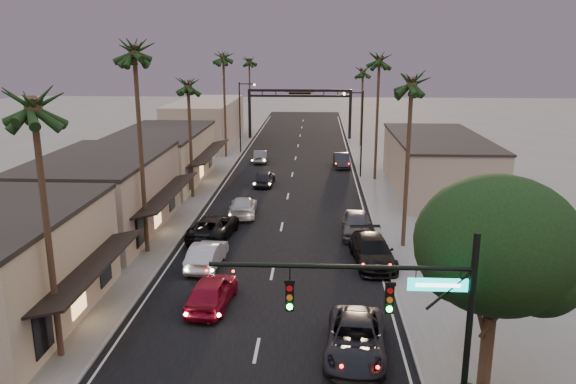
# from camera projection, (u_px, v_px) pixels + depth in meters

# --- Properties ---
(ground) EXTENTS (200.00, 200.00, 0.00)m
(ground) POSITION_uv_depth(u_px,v_px,m) (290.00, 188.00, 54.42)
(ground) COLOR slate
(ground) RESTS_ON ground
(road) EXTENTS (14.00, 120.00, 0.02)m
(road) POSITION_uv_depth(u_px,v_px,m) (292.00, 177.00, 59.25)
(road) COLOR black
(road) RESTS_ON ground
(sidewalk_left) EXTENTS (5.00, 92.00, 0.12)m
(sidewalk_left) POSITION_uv_depth(u_px,v_px,m) (215.00, 162.00, 66.49)
(sidewalk_left) COLOR slate
(sidewalk_left) RESTS_ON ground
(sidewalk_right) EXTENTS (5.00, 92.00, 0.12)m
(sidewalk_right) POSITION_uv_depth(u_px,v_px,m) (376.00, 164.00, 65.52)
(sidewalk_right) COLOR slate
(sidewalk_right) RESTS_ON ground
(storefront_mid) EXTENTS (8.00, 14.00, 5.50)m
(storefront_mid) POSITION_uv_depth(u_px,v_px,m) (102.00, 197.00, 40.86)
(storefront_mid) COLOR gray
(storefront_mid) RESTS_ON ground
(storefront_far) EXTENTS (8.00, 16.00, 5.00)m
(storefront_far) POSITION_uv_depth(u_px,v_px,m) (162.00, 158.00, 56.38)
(storefront_far) COLOR tan
(storefront_far) RESTS_ON ground
(storefront_dist) EXTENTS (8.00, 20.00, 6.00)m
(storefront_dist) POSITION_uv_depth(u_px,v_px,m) (206.00, 122.00, 78.48)
(storefront_dist) COLOR gray
(storefront_dist) RESTS_ON ground
(building_right) EXTENTS (8.00, 18.00, 5.00)m
(building_right) POSITION_uv_depth(u_px,v_px,m) (437.00, 165.00, 53.08)
(building_right) COLOR gray
(building_right) RESTS_ON ground
(traffic_signal) EXTENTS (8.51, 0.22, 7.80)m
(traffic_signal) POSITION_uv_depth(u_px,v_px,m) (410.00, 312.00, 18.07)
(traffic_signal) COLOR black
(traffic_signal) RESTS_ON ground
(corner_tree) EXTENTS (6.20, 6.20, 8.80)m
(corner_tree) POSITION_uv_depth(u_px,v_px,m) (499.00, 250.00, 20.98)
(corner_tree) COLOR #38281C
(corner_tree) RESTS_ON ground
(arch) EXTENTS (15.20, 0.40, 7.27)m
(arch) POSITION_uv_depth(u_px,v_px,m) (300.00, 101.00, 82.01)
(arch) COLOR black
(arch) RESTS_ON ground
(streetlight_right) EXTENTS (2.13, 0.30, 9.00)m
(streetlight_right) POSITION_uv_depth(u_px,v_px,m) (359.00, 127.00, 57.56)
(streetlight_right) COLOR black
(streetlight_right) RESTS_ON ground
(streetlight_left) EXTENTS (2.13, 0.30, 9.00)m
(streetlight_left) POSITION_uv_depth(u_px,v_px,m) (242.00, 112.00, 70.82)
(streetlight_left) COLOR black
(streetlight_left) RESTS_ON ground
(palm_la) EXTENTS (3.20, 3.20, 13.20)m
(palm_la) POSITION_uv_depth(u_px,v_px,m) (32.00, 97.00, 22.02)
(palm_la) COLOR #38281C
(palm_la) RESTS_ON ground
(palm_lb) EXTENTS (3.20, 3.20, 15.20)m
(palm_lb) POSITION_uv_depth(u_px,v_px,m) (134.00, 46.00, 34.09)
(palm_lb) COLOR #38281C
(palm_lb) RESTS_ON ground
(palm_lc) EXTENTS (3.20, 3.20, 12.20)m
(palm_lc) POSITION_uv_depth(u_px,v_px,m) (188.00, 81.00, 48.35)
(palm_lc) COLOR #38281C
(palm_lc) RESTS_ON ground
(palm_ld) EXTENTS (3.20, 3.20, 14.20)m
(palm_ld) POSITION_uv_depth(u_px,v_px,m) (223.00, 54.00, 66.22)
(palm_ld) COLOR #38281C
(palm_ld) RESTS_ON ground
(palm_ra) EXTENTS (3.20, 3.20, 13.20)m
(palm_ra) POSITION_uv_depth(u_px,v_px,m) (412.00, 77.00, 35.64)
(palm_ra) COLOR #38281C
(palm_ra) RESTS_ON ground
(palm_rb) EXTENTS (3.20, 3.20, 14.20)m
(palm_rb) POSITION_uv_depth(u_px,v_px,m) (380.00, 56.00, 54.72)
(palm_rb) COLOR #38281C
(palm_rb) RESTS_ON ground
(palm_rc) EXTENTS (3.20, 3.20, 12.20)m
(palm_rc) POSITION_uv_depth(u_px,v_px,m) (363.00, 69.00, 74.54)
(palm_rc) COLOR #38281C
(palm_rc) RESTS_ON ground
(palm_far) EXTENTS (3.20, 3.20, 13.20)m
(palm_far) POSITION_uv_depth(u_px,v_px,m) (249.00, 59.00, 88.67)
(palm_far) COLOR #38281C
(palm_far) RESTS_ON ground
(oncoming_red) EXTENTS (2.42, 5.08, 1.68)m
(oncoming_red) POSITION_uv_depth(u_px,v_px,m) (212.00, 291.00, 29.58)
(oncoming_red) COLOR maroon
(oncoming_red) RESTS_ON ground
(oncoming_pickup) EXTENTS (3.31, 6.13, 1.63)m
(oncoming_pickup) POSITION_uv_depth(u_px,v_px,m) (214.00, 226.00, 40.31)
(oncoming_pickup) COLOR black
(oncoming_pickup) RESTS_ON ground
(oncoming_silver) EXTENTS (2.00, 4.91, 1.58)m
(oncoming_silver) POSITION_uv_depth(u_px,v_px,m) (207.00, 254.00, 34.97)
(oncoming_silver) COLOR #AEAFB4
(oncoming_silver) RESTS_ON ground
(oncoming_white) EXTENTS (2.43, 5.29, 1.50)m
(oncoming_white) POSITION_uv_depth(u_px,v_px,m) (243.00, 206.00, 45.57)
(oncoming_white) COLOR #B4B4B4
(oncoming_white) RESTS_ON ground
(oncoming_dgrey) EXTENTS (1.98, 4.58, 1.54)m
(oncoming_dgrey) POSITION_uv_depth(u_px,v_px,m) (264.00, 178.00, 55.40)
(oncoming_dgrey) COLOR black
(oncoming_dgrey) RESTS_ON ground
(oncoming_grey_far) EXTENTS (1.95, 4.53, 1.45)m
(oncoming_grey_far) POSITION_uv_depth(u_px,v_px,m) (260.00, 156.00, 66.43)
(oncoming_grey_far) COLOR #57565C
(oncoming_grey_far) RESTS_ON ground
(curbside_near) EXTENTS (3.13, 5.92, 1.59)m
(curbside_near) POSITION_uv_depth(u_px,v_px,m) (356.00, 339.00, 24.85)
(curbside_near) COLOR black
(curbside_near) RESTS_ON ground
(curbside_black) EXTENTS (2.93, 6.09, 1.71)m
(curbside_black) POSITION_uv_depth(u_px,v_px,m) (372.00, 251.00, 35.37)
(curbside_black) COLOR black
(curbside_black) RESTS_ON ground
(curbside_grey) EXTENTS (2.26, 5.14, 1.72)m
(curbside_grey) POSITION_uv_depth(u_px,v_px,m) (356.00, 224.00, 40.72)
(curbside_grey) COLOR #454549
(curbside_grey) RESTS_ON ground
(curbside_far) EXTENTS (1.94, 4.83, 1.56)m
(curbside_far) POSITION_uv_depth(u_px,v_px,m) (341.00, 160.00, 63.77)
(curbside_far) COLOR black
(curbside_far) RESTS_ON ground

